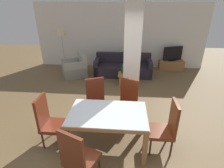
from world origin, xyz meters
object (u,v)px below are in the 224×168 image
object	(u,v)px
dining_chair_far_right	(127,101)
dining_chair_near_left	(78,157)
armchair	(76,69)
tv_screen	(173,54)
tv_stand	(171,65)
coffee_table	(126,79)
dining_chair_head_right	(166,126)
dining_chair_head_left	(49,120)
dining_chair_far_left	(97,100)
bottle	(122,70)
dining_table	(108,120)
sofa	(123,68)
floor_lamp	(62,36)

from	to	relation	value
dining_chair_far_right	dining_chair_near_left	distance (m)	1.85
armchair	tv_screen	world-z (taller)	tv_screen
dining_chair_near_left	tv_stand	world-z (taller)	dining_chair_near_left
coffee_table	tv_screen	distance (m)	2.59
dining_chair_head_right	tv_screen	size ratio (longest dim) A/B	1.28
dining_chair_head_left	dining_chair_head_right	world-z (taller)	same
dining_chair_head_left	dining_chair_far_right	size ratio (longest dim) A/B	1.00
dining_chair_far_left	bottle	xyz separation A→B (m)	(0.55, 2.19, -0.03)
bottle	tv_stand	xyz separation A→B (m)	(2.05, 1.60, -0.31)
dining_chair_far_left	dining_chair_head_left	xyz separation A→B (m)	(-0.79, -0.86, 0.00)
dining_table	coffee_table	distance (m)	3.02
dining_chair_near_left	sofa	world-z (taller)	dining_chair_near_left
dining_chair_head_left	coffee_table	bearing A→B (deg)	153.29
dining_chair_head_right	sofa	distance (m)	4.01
dining_table	dining_chair_head_left	distance (m)	1.16
bottle	tv_stand	bearing A→B (deg)	37.89
dining_chair_far_left	tv_screen	xyz separation A→B (m)	(2.60, 3.79, 0.16)
dining_table	tv_stand	world-z (taller)	dining_table
dining_chair_near_left	dining_chair_far_right	bearing A→B (deg)	90.56
dining_chair_near_left	dining_chair_far_left	bearing A→B (deg)	113.52
dining_chair_head_right	dining_chair_near_left	bearing A→B (deg)	119.85
dining_chair_head_right	tv_stand	size ratio (longest dim) A/B	1.03
dining_chair_far_right	floor_lamp	xyz separation A→B (m)	(-2.66, 3.38, 0.88)
bottle	floor_lamp	world-z (taller)	floor_lamp
dining_chair_far_left	dining_chair_head_left	distance (m)	1.17
coffee_table	floor_lamp	distance (m)	3.18
dining_chair_far_right	dining_chair_far_left	bearing A→B (deg)	23.36
dining_chair_head_right	tv_stand	xyz separation A→B (m)	(1.15, 4.65, -0.34)
dining_chair_near_left	coffee_table	world-z (taller)	dining_chair_near_left
dining_chair_head_left	coffee_table	xyz separation A→B (m)	(1.49, 2.97, -0.34)
dining_table	dining_chair_near_left	xyz separation A→B (m)	(-0.36, -0.83, -0.07)
sofa	dining_chair_head_left	bearing A→B (deg)	70.93
dining_chair_head_left	dining_chair_near_left	xyz separation A→B (m)	(0.79, -0.83, 0.00)
bottle	tv_stand	world-z (taller)	bottle
dining_chair_far_left	floor_lamp	size ratio (longest dim) A/B	0.62
tv_screen	floor_lamp	world-z (taller)	floor_lamp
dining_table	sofa	distance (m)	3.92
armchair	tv_stand	world-z (taller)	armchair
sofa	armchair	xyz separation A→B (m)	(-1.85, -0.28, 0.01)
dining_table	tv_stand	xyz separation A→B (m)	(2.24, 4.65, -0.41)
dining_chair_head_right	dining_chair_near_left	distance (m)	1.67
dining_chair_far_right	dining_chair_head_right	bearing A→B (deg)	152.17
dining_chair_head_left	tv_screen	xyz separation A→B (m)	(3.40, 4.65, 0.16)
dining_chair_far_right	dining_chair_near_left	xyz separation A→B (m)	(-0.72, -1.71, 0.00)
dining_chair_far_left	armchair	world-z (taller)	dining_chair_far_left
dining_chair_far_left	dining_chair_far_right	world-z (taller)	same
dining_table	tv_screen	xyz separation A→B (m)	(2.24, 4.65, 0.09)
dining_chair_head_right	floor_lamp	world-z (taller)	floor_lamp
dining_chair_head_right	dining_chair_far_right	xyz separation A→B (m)	(-0.73, 0.87, 0.00)
dining_chair_head_right	bottle	xyz separation A→B (m)	(-0.90, 3.06, -0.03)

